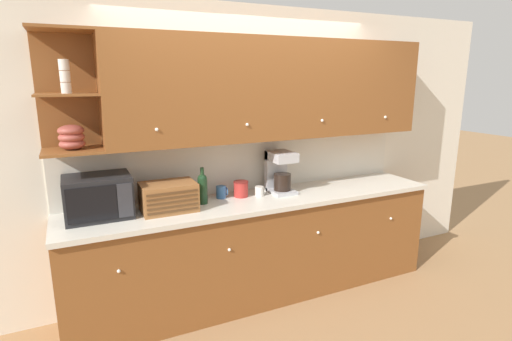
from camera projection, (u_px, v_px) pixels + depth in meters
ground_plane at (247, 279)px, 4.01m from camera, size 24.00×24.00×0.00m
wall_back at (245, 151)px, 3.74m from camera, size 5.75×0.06×2.60m
counter_unit at (260, 247)px, 3.64m from camera, size 3.37×0.63×0.94m
backsplash_panel at (247, 163)px, 3.73m from camera, size 3.35×0.01×0.51m
upper_cabinets at (272, 89)px, 3.49m from camera, size 3.35×0.39×0.86m
microwave at (98, 197)px, 3.02m from camera, size 0.48×0.37×0.32m
bread_box at (168, 197)px, 3.17m from camera, size 0.43×0.30×0.23m
wine_bottle at (203, 187)px, 3.34m from camera, size 0.08×0.08×0.31m
mug_blue_second at (221, 192)px, 3.52m from camera, size 0.10×0.09×0.11m
storage_canister at (241, 189)px, 3.55m from camera, size 0.13×0.13×0.14m
mug at (260, 191)px, 3.59m from camera, size 0.09×0.08×0.09m
coffee_maker at (280, 171)px, 3.67m from camera, size 0.21×0.28×0.38m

